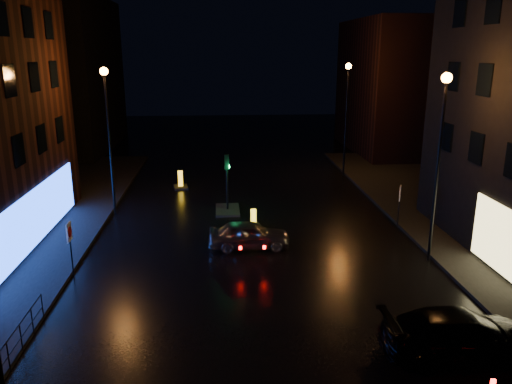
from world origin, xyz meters
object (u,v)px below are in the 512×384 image
traffic_signal (227,203)px  bollard_near (253,223)px  road_sign_left (70,237)px  road_sign_right (400,197)px  bollard_far (181,184)px  silver_hatchback (249,235)px  dark_sedan (462,334)px

traffic_signal → bollard_near: 3.23m
traffic_signal → road_sign_left: (-6.70, -8.50, 1.30)m
road_sign_left → road_sign_right: bearing=17.5°
bollard_far → road_sign_left: 14.54m
bollard_near → road_sign_right: 7.94m
silver_hatchback → road_sign_left: road_sign_left is taller
bollard_near → road_sign_right: size_ratio=0.55×
silver_hatchback → road_sign_left: (-7.63, -2.66, 1.13)m
traffic_signal → silver_hatchback: bearing=-81.0°
bollard_far → road_sign_right: (12.26, -9.17, 1.49)m
traffic_signal → bollard_far: bearing=119.8°
silver_hatchback → bollard_near: 2.98m
bollard_near → traffic_signal: bearing=103.0°
traffic_signal → bollard_near: bearing=-65.3°
silver_hatchback → dark_sedan: size_ratio=0.77×
traffic_signal → dark_sedan: (7.00, -15.23, 0.23)m
traffic_signal → silver_hatchback: traffic_signal is taller
bollard_near → road_sign_left: size_ratio=0.54×
silver_hatchback → bollard_near: (0.41, 2.92, -0.44)m
bollard_near → bollard_far: bearing=106.4°
traffic_signal → bollard_far: 6.37m
bollard_near → road_sign_left: road_sign_left is taller
bollard_near → bollard_far: size_ratio=0.86×
silver_hatchback → road_sign_left: 8.16m
silver_hatchback → road_sign_right: bearing=-74.0°
silver_hatchback → road_sign_right: (8.17, 2.19, 1.09)m
silver_hatchback → dark_sedan: bearing=-146.2°
traffic_signal → dark_sedan: 16.76m
road_sign_left → dark_sedan: bearing=-25.7°
dark_sedan → road_sign_left: (-13.69, 6.73, 1.07)m
dark_sedan → bollard_far: bearing=25.9°
bollard_near → road_sign_left: bearing=-157.0°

